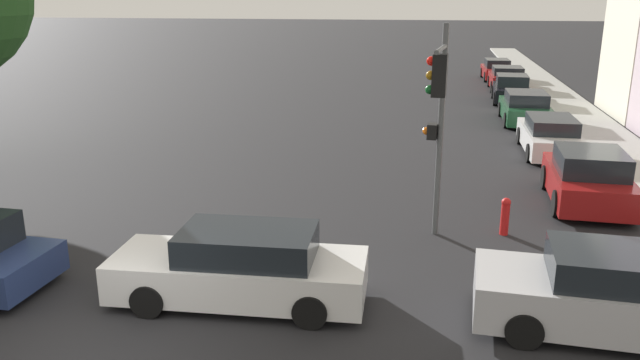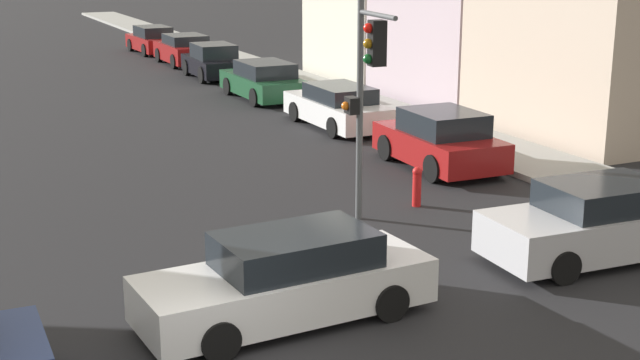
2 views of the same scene
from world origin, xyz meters
The scene contains 11 objects.
sidewalk_strip centered at (11.59, 32.77, 0.08)m, with size 2.55×60.00×0.16m.
traffic_signal centered at (5.03, 6.16, 3.19)m, with size 0.49×1.90×4.93m.
crossing_car_2 centered at (1.61, 2.38, 0.68)m, with size 4.77×2.00×1.43m.
crossing_car_3 centered at (7.98, 2.44, 0.70)m, with size 4.33×2.06×1.48m.
parked_car_0 centered at (9.14, 9.56, 0.73)m, with size 2.14×4.10×1.55m.
parked_car_1 centered at (9.06, 15.37, 0.66)m, with size 1.87×4.60×1.38m.
parked_car_2 centered at (8.90, 21.23, 0.68)m, with size 2.02×4.50×1.42m.
parked_car_3 centered at (8.87, 26.92, 0.71)m, with size 2.01×4.01×1.50m.
parked_car_4 centered at (9.09, 31.70, 0.69)m, with size 2.05×4.18×1.43m.
parked_car_5 centered at (8.87, 36.61, 0.67)m, with size 1.94×4.26×1.42m.
fire_hydrant centered at (6.74, 6.82, 0.49)m, with size 0.22×0.22×0.92m.
Camera 2 is at (-3.62, -9.66, 5.89)m, focal length 50.00 mm.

